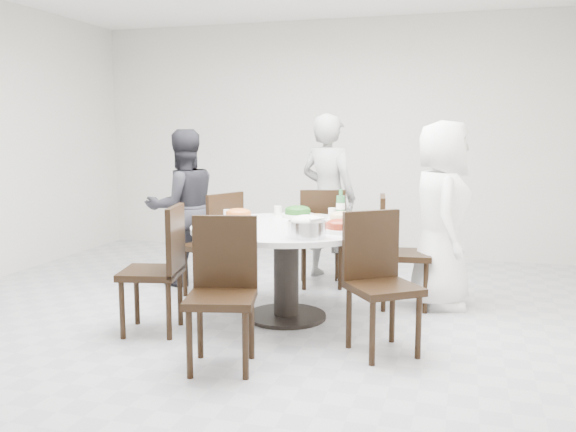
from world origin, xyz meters
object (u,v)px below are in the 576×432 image
(diner_right, at_px, (442,215))
(rice_bowl, at_px, (307,229))
(dining_table, at_px, (286,272))
(beverage_bottle, at_px, (341,204))
(chair_nw, at_px, (211,244))
(chair_se, at_px, (384,285))
(diner_left, at_px, (183,208))
(soup_bowl, at_px, (227,227))
(chair_ne, at_px, (404,252))
(chair_s, at_px, (221,295))
(chair_sw, at_px, (151,270))
(chair_n, at_px, (321,237))
(diner_middle, at_px, (328,197))

(diner_right, xyz_separation_m, rice_bowl, (-0.87, -1.15, 0.02))
(dining_table, distance_m, beverage_bottle, 0.77)
(chair_nw, height_order, diner_right, diner_right)
(chair_se, height_order, diner_left, diner_left)
(diner_left, height_order, rice_bowl, diner_left)
(chair_se, distance_m, soup_bowl, 1.22)
(chair_ne, xyz_separation_m, diner_left, (-2.15, 0.21, 0.28))
(chair_se, bearing_deg, chair_s, 173.58)
(soup_bowl, bearing_deg, dining_table, 52.57)
(chair_s, distance_m, beverage_bottle, 1.71)
(chair_sw, distance_m, chair_s, 0.92)
(chair_n, bearing_deg, rice_bowl, 82.96)
(dining_table, relative_size, diner_right, 0.95)
(chair_nw, height_order, chair_sw, same)
(chair_nw, distance_m, beverage_bottle, 1.25)
(chair_s, xyz_separation_m, soup_bowl, (-0.23, 0.69, 0.31))
(chair_sw, bearing_deg, chair_ne, 111.79)
(chair_ne, distance_m, chair_nw, 1.72)
(chair_ne, xyz_separation_m, rice_bowl, (-0.58, -1.04, 0.33))
(diner_left, relative_size, beverage_bottle, 5.96)
(chair_ne, relative_size, diner_middle, 0.57)
(chair_s, distance_m, chair_se, 1.09)
(dining_table, xyz_separation_m, chair_s, (-0.09, -1.12, 0.10))
(dining_table, height_order, diner_middle, diner_middle)
(diner_middle, bearing_deg, chair_ne, 155.09)
(chair_s, bearing_deg, diner_left, 108.13)
(chair_s, bearing_deg, chair_n, 73.12)
(diner_right, bearing_deg, chair_se, 156.71)
(dining_table, height_order, chair_sw, chair_sw)
(chair_sw, height_order, chair_se, same)
(chair_se, xyz_separation_m, diner_right, (0.31, 1.26, 0.31))
(chair_ne, height_order, diner_left, diner_left)
(dining_table, bearing_deg, diner_middle, 89.27)
(chair_n, relative_size, diner_middle, 0.57)
(rice_bowl, height_order, beverage_bottle, beverage_bottle)
(diner_middle, relative_size, beverage_bottle, 6.56)
(chair_ne, distance_m, chair_se, 1.15)
(chair_s, distance_m, diner_left, 2.26)
(chair_nw, relative_size, diner_right, 0.60)
(chair_se, bearing_deg, diner_right, 39.38)
(chair_se, relative_size, diner_left, 0.63)
(diner_middle, bearing_deg, beverage_bottle, 128.48)
(dining_table, relative_size, soup_bowl, 6.33)
(chair_ne, xyz_separation_m, soup_bowl, (-1.20, -1.01, 0.31))
(dining_table, height_order, beverage_bottle, beverage_bottle)
(diner_right, height_order, soup_bowl, diner_right)
(soup_bowl, distance_m, beverage_bottle, 1.13)
(chair_sw, bearing_deg, chair_se, 78.59)
(chair_sw, relative_size, diner_left, 0.63)
(chair_ne, bearing_deg, chair_se, 170.48)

